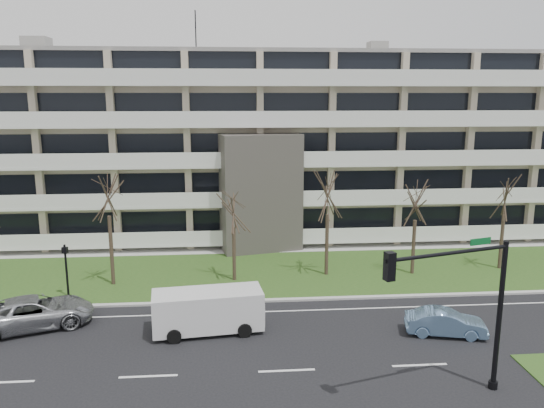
{
  "coord_description": "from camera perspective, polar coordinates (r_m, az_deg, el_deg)",
  "views": [
    {
      "loc": [
        -2.36,
        -21.17,
        11.92
      ],
      "look_at": [
        0.16,
        10.0,
        5.41
      ],
      "focal_mm": 35.0,
      "sensor_mm": 36.0,
      "label": 1
    }
  ],
  "objects": [
    {
      "name": "silver_pickup",
      "position": [
        30.66,
        -24.19,
        -10.57
      ],
      "size": [
        6.41,
        4.48,
        1.63
      ],
      "primitive_type": "imported",
      "rotation": [
        0.0,
        0.0,
        1.91
      ],
      "color": "#A6A8AE",
      "rests_on": "ground"
    },
    {
      "name": "blue_sedan",
      "position": [
        28.65,
        18.16,
        -12.03
      ],
      "size": [
        4.16,
        2.23,
        1.3
      ],
      "primitive_type": "imported",
      "rotation": [
        0.0,
        0.0,
        1.35
      ],
      "color": "#7096C2",
      "rests_on": "ground"
    },
    {
      "name": "tree_2",
      "position": [
        34.05,
        -17.29,
        1.64
      ],
      "size": [
        4.02,
        4.02,
        8.05
      ],
      "color": "#382B21",
      "rests_on": "ground"
    },
    {
      "name": "apartment_building",
      "position": [
        46.75,
        -1.73,
        6.46
      ],
      "size": [
        60.5,
        15.1,
        18.75
      ],
      "color": "#BDAF93",
      "rests_on": "ground"
    },
    {
      "name": "traffic_signal",
      "position": [
        21.99,
        19.93,
        -9.43
      ],
      "size": [
        5.47,
        1.83,
        6.55
      ],
      "rotation": [
        0.0,
        0.0,
        0.28
      ],
      "color": "black",
      "rests_on": "ground"
    },
    {
      "name": "sidewalk",
      "position": [
        41.48,
        -1.17,
        -4.9
      ],
      "size": [
        90.0,
        2.0,
        0.08
      ],
      "primitive_type": "cube",
      "color": "#B2B2AD",
      "rests_on": "ground"
    },
    {
      "name": "ground",
      "position": [
        24.41,
        1.59,
        -17.48
      ],
      "size": [
        160.0,
        160.0,
        0.0
      ],
      "primitive_type": "plane",
      "color": "black",
      "rests_on": "ground"
    },
    {
      "name": "white_van",
      "position": [
        27.6,
        -6.77,
        -10.99
      ],
      "size": [
        5.74,
        2.77,
        2.15
      ],
      "rotation": [
        0.0,
        0.0,
        0.12
      ],
      "color": "white",
      "rests_on": "ground"
    },
    {
      "name": "tree_3",
      "position": [
        33.6,
        -4.18,
        -0.18
      ],
      "size": [
        3.21,
        3.21,
        6.43
      ],
      "color": "#382B21",
      "rests_on": "ground"
    },
    {
      "name": "tree_6",
      "position": [
        39.1,
        23.85,
        1.05
      ],
      "size": [
        3.43,
        3.43,
        6.87
      ],
      "color": "#382B21",
      "rests_on": "ground"
    },
    {
      "name": "curb",
      "position": [
        31.58,
        0.0,
        -10.31
      ],
      "size": [
        90.0,
        0.35,
        0.12
      ],
      "primitive_type": "cube",
      "color": "#B2B2AD",
      "rests_on": "ground"
    },
    {
      "name": "grass_verge",
      "position": [
        36.26,
        -0.64,
        -7.39
      ],
      "size": [
        90.0,
        10.0,
        0.06
      ],
      "primitive_type": "cube",
      "color": "#234818",
      "rests_on": "ground"
    },
    {
      "name": "tree_5",
      "position": [
        36.01,
        15.25,
        0.56
      ],
      "size": [
        3.34,
        3.34,
        6.68
      ],
      "color": "#382B21",
      "rests_on": "ground"
    },
    {
      "name": "tree_4",
      "position": [
        34.6,
        6.04,
        1.51
      ],
      "size": [
        3.74,
        3.74,
        7.47
      ],
      "color": "#382B21",
      "rests_on": "ground"
    },
    {
      "name": "lane_edge_line",
      "position": [
        30.22,
        0.24,
        -11.47
      ],
      "size": [
        90.0,
        0.12,
        0.01
      ],
      "primitive_type": "cube",
      "color": "white",
      "rests_on": "ground"
    },
    {
      "name": "pedestrian_signal",
      "position": [
        33.74,
        -21.28,
        -6.03
      ],
      "size": [
        0.34,
        0.29,
        3.26
      ],
      "rotation": [
        0.0,
        0.0,
        -0.19
      ],
      "color": "black",
      "rests_on": "ground"
    }
  ]
}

